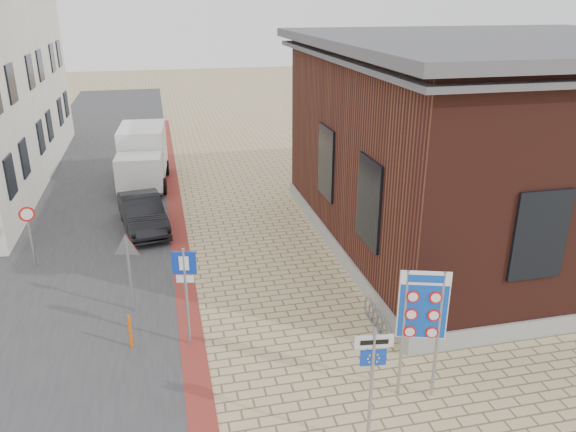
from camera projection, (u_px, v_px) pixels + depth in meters
name	position (u px, v px, depth m)	size (l,w,h in m)	color
ground	(297.00, 401.00, 11.79)	(120.00, 120.00, 0.00)	tan
road_strip	(90.00, 194.00, 24.24)	(7.00, 60.00, 0.02)	#38383A
curb_strip	(178.00, 230.00, 20.44)	(0.60, 40.00, 0.02)	maroon
brick_building	(508.00, 139.00, 18.77)	(13.00, 13.00, 6.80)	gray
bike_rack	(377.00, 320.00, 14.25)	(0.08, 1.80, 0.60)	slate
sedan	(143.00, 213.00, 20.31)	(1.35, 3.87, 1.28)	black
box_truck	(142.00, 156.00, 25.04)	(2.31, 4.94, 2.52)	slate
border_sign	(423.00, 308.00, 11.24)	(0.97, 0.35, 2.93)	gray
essen_sign	(372.00, 369.00, 10.02)	(0.70, 0.13, 2.59)	gray
parking_sign	(185.00, 280.00, 13.10)	(0.56, 0.17, 2.56)	gray
yield_sign	(127.00, 254.00, 14.62)	(0.77, 0.26, 2.21)	gray
speed_sign	(29.00, 228.00, 17.20)	(0.46, 0.18, 2.02)	gray
bollard	(130.00, 332.00, 13.45)	(0.08, 0.08, 0.89)	#DE5C0B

